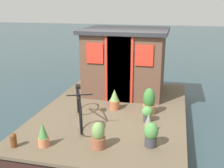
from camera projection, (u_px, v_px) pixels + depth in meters
ground_plane at (114, 124)px, 6.72m from camera, size 60.00×60.00×0.00m
houseboat_deck at (114, 117)px, 6.66m from camera, size 4.99×3.37×0.39m
houseboat_cabin at (125, 61)px, 7.63m from camera, size 1.88×2.29×1.80m
bicycle at (79, 106)px, 5.82m from camera, size 1.61×0.78×0.78m
potted_plant_fern at (43, 135)px, 4.86m from camera, size 0.20×0.20×0.47m
potted_plant_ivy at (147, 113)px, 5.88m from camera, size 0.24×0.24×0.35m
potted_plant_mint at (151, 134)px, 4.85m from camera, size 0.26×0.26×0.46m
potted_plant_lavender at (149, 124)px, 5.36m from camera, size 0.18×0.18×0.42m
potted_plant_sage at (149, 102)px, 6.26m from camera, size 0.28×0.28×0.62m
potted_plant_thyme at (98, 136)px, 4.80m from camera, size 0.26×0.26×0.49m
potted_plant_geranium at (114, 100)px, 6.55m from camera, size 0.24×0.24×0.50m
mooring_bollard at (13, 140)px, 4.85m from camera, size 0.12×0.12×0.27m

